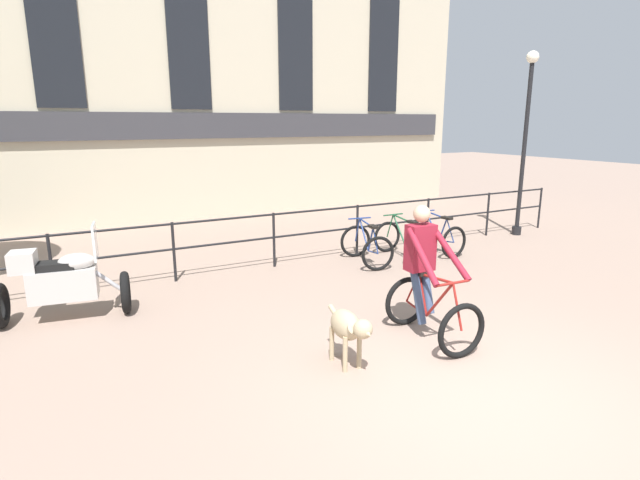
{
  "coord_description": "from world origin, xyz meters",
  "views": [
    {
      "loc": [
        -3.62,
        -3.31,
        2.73
      ],
      "look_at": [
        -0.27,
        2.86,
        1.05
      ],
      "focal_mm": 28.0,
      "sensor_mm": 36.0,
      "label": 1
    }
  ],
  "objects": [
    {
      "name": "cyclist_with_bike",
      "position": [
        0.45,
        1.35,
        0.76
      ],
      "size": [
        0.74,
        1.2,
        1.7
      ],
      "rotation": [
        0.0,
        0.0,
        -0.05
      ],
      "color": "black",
      "rests_on": "ground_plane"
    },
    {
      "name": "parked_motorcycle",
      "position": [
        -3.63,
        4.18,
        0.56
      ],
      "size": [
        1.77,
        0.87,
        1.35
      ],
      "rotation": [
        0.0,
        0.0,
        1.42
      ],
      "color": "black",
      "rests_on": "ground_plane"
    },
    {
      "name": "parked_bicycle_mid_left",
      "position": [
        2.55,
        4.54,
        0.36
      ],
      "size": [
        0.66,
        1.11,
        0.86
      ],
      "rotation": [
        0.0,
        0.0,
        3.14
      ],
      "color": "black",
      "rests_on": "ground_plane"
    },
    {
      "name": "canal_railing",
      "position": [
        -0.0,
        5.2,
        0.71
      ],
      "size": [
        15.05,
        0.05,
        1.05
      ],
      "color": "black",
      "rests_on": "ground_plane"
    },
    {
      "name": "parked_bicycle_mid_right",
      "position": [
        3.43,
        4.54,
        0.36
      ],
      "size": [
        0.7,
        1.14,
        0.86
      ],
      "rotation": [
        0.0,
        0.0,
        3.18
      ],
      "color": "black",
      "rests_on": "ground_plane"
    },
    {
      "name": "street_lamp",
      "position": [
        6.35,
        4.92,
        2.41
      ],
      "size": [
        0.28,
        0.28,
        4.28
      ],
      "color": "black",
      "rests_on": "ground_plane"
    },
    {
      "name": "parked_bicycle_near_lamp",
      "position": [
        1.67,
        4.54,
        0.36
      ],
      "size": [
        0.83,
        1.2,
        0.86
      ],
      "rotation": [
        0.0,
        0.0,
        2.98
      ],
      "color": "black",
      "rests_on": "ground_plane"
    },
    {
      "name": "dog",
      "position": [
        -0.86,
        1.11,
        0.48
      ],
      "size": [
        0.3,
        0.92,
        0.68
      ],
      "rotation": [
        0.0,
        0.0,
        -0.03
      ],
      "color": "tan",
      "rests_on": "ground_plane"
    },
    {
      "name": "building_facade",
      "position": [
        0.0,
        10.99,
        5.59
      ],
      "size": [
        18.0,
        0.72,
        11.24
      ],
      "color": "#BCB299",
      "rests_on": "ground_plane"
    },
    {
      "name": "ground_plane",
      "position": [
        0.0,
        0.0,
        0.0
      ],
      "size": [
        60.0,
        60.0,
        0.0
      ],
      "primitive_type": "plane",
      "color": "gray"
    }
  ]
}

